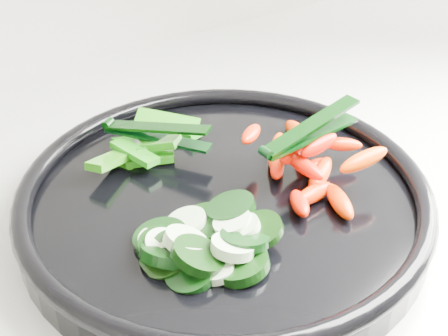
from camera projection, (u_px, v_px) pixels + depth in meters
counter at (370, 327)px, 1.07m from camera, size 2.02×0.62×0.93m
veggie_tray at (224, 199)px, 0.57m from camera, size 0.46×0.46×0.04m
cucumber_pile at (196, 244)px, 0.50m from camera, size 0.13×0.12×0.04m
carrot_pile at (308, 160)px, 0.58m from camera, size 0.12×0.16×0.05m
pepper_pile at (147, 145)px, 0.62m from camera, size 0.14×0.09×0.04m
tong_carrot at (308, 132)px, 0.56m from camera, size 0.11×0.03×0.02m
tong_pepper at (154, 132)px, 0.61m from camera, size 0.08×0.10×0.02m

